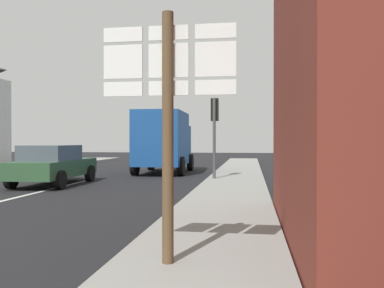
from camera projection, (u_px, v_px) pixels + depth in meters
name	position (u px, v px, depth m)	size (l,w,h in m)	color
ground_plane	(70.00, 185.00, 14.72)	(80.00, 80.00, 0.00)	black
sidewalk_right	(230.00, 193.00, 11.86)	(2.26, 44.00, 0.14)	gray
lane_centre_stripe	(4.00, 201.00, 10.77)	(0.16, 12.00, 0.01)	silver
sedan_far	(53.00, 164.00, 14.66)	(2.08, 4.26, 1.47)	#2D5133
delivery_truck	(164.00, 140.00, 19.99)	(2.58, 5.05, 3.05)	#19478C
route_sign_post	(168.00, 111.00, 4.85)	(1.66, 0.14, 3.20)	brown
traffic_light_near_right	(215.00, 120.00, 15.86)	(0.30, 0.49, 3.33)	#47474C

